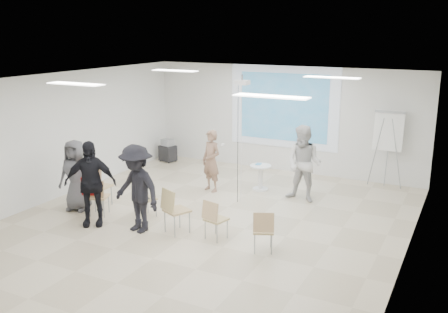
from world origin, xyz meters
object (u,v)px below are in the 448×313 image
at_px(chair_right_far, 263,228).
at_px(audience_outer, 76,171).
at_px(chair_left_mid, 97,194).
at_px(player_left, 211,157).
at_px(chair_right_inner, 214,217).
at_px(audience_left, 90,177).
at_px(pedestal_table, 261,176).
at_px(chair_center, 173,207).
at_px(chair_left_inner, 143,196).
at_px(laptop, 146,197).
at_px(chair_far_left, 97,184).
at_px(audience_mid, 137,183).
at_px(player_right, 304,160).
at_px(flipchart_easel, 388,132).
at_px(av_cart, 168,151).

xyz_separation_m(chair_right_far, audience_outer, (-4.62, 0.17, 0.43)).
bearing_deg(chair_left_mid, player_left, 43.14).
relative_size(chair_right_inner, audience_left, 0.39).
bearing_deg(pedestal_table, chair_center, -97.50).
distance_m(chair_left_inner, audience_outer, 1.70).
distance_m(chair_right_far, laptop, 3.02).
bearing_deg(chair_left_inner, chair_center, -3.65).
bearing_deg(audience_left, pedestal_table, 28.51).
height_order(chair_far_left, audience_mid, audience_mid).
relative_size(chair_left_inner, chair_center, 0.86).
distance_m(player_right, chair_center, 3.53).
xyz_separation_m(chair_left_inner, audience_outer, (-1.62, -0.27, 0.43)).
bearing_deg(chair_center, chair_far_left, -167.68).
relative_size(player_right, flipchart_easel, 1.01).
bearing_deg(pedestal_table, audience_outer, -134.43).
relative_size(audience_left, av_cart, 2.95).
xyz_separation_m(player_left, audience_left, (-1.14, -3.12, 0.15)).
distance_m(chair_right_far, av_cart, 6.97).
height_order(chair_left_inner, audience_outer, audience_outer).
relative_size(player_left, chair_left_inner, 2.18).
xyz_separation_m(chair_right_far, flipchart_easel, (1.28, 5.07, 0.99)).
distance_m(chair_left_inner, chair_center, 1.16).
relative_size(chair_right_far, av_cart, 1.15).
bearing_deg(chair_far_left, flipchart_easel, 36.92).
bearing_deg(laptop, flipchart_easel, -114.07).
bearing_deg(chair_far_left, chair_left_mid, -51.61).
xyz_separation_m(chair_right_far, laptop, (-2.97, 0.53, -0.04)).
xyz_separation_m(chair_left_mid, chair_right_inner, (2.87, 0.02, -0.01)).
bearing_deg(chair_far_left, audience_mid, -25.69).
bearing_deg(chair_center, av_cart, 148.84).
distance_m(player_right, chair_left_mid, 4.77).
relative_size(chair_far_left, flipchart_easel, 0.48).
xyz_separation_m(player_left, chair_far_left, (-1.74, -2.25, -0.33)).
bearing_deg(flipchart_easel, audience_outer, -141.33).
xyz_separation_m(chair_far_left, chair_left_mid, (0.37, -0.43, -0.07)).
xyz_separation_m(pedestal_table, player_right, (1.22, -0.29, 0.64)).
height_order(chair_center, chair_right_inner, chair_center).
bearing_deg(player_left, pedestal_table, 49.14).
bearing_deg(audience_mid, laptop, 126.06).
relative_size(chair_left_inner, chair_right_inner, 1.00).
distance_m(chair_center, audience_left, 1.88).
height_order(player_right, chair_right_far, player_right).
bearing_deg(chair_left_inner, chair_right_inner, 8.62).
relative_size(player_right, chair_center, 2.15).
xyz_separation_m(audience_mid, flipchart_easel, (3.93, 5.29, 0.45)).
relative_size(chair_left_mid, audience_mid, 0.41).
distance_m(audience_mid, av_cart, 5.55).
bearing_deg(audience_mid, player_right, 66.63).
distance_m(pedestal_table, chair_left_inner, 3.29).
bearing_deg(player_right, chair_left_mid, -134.52).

